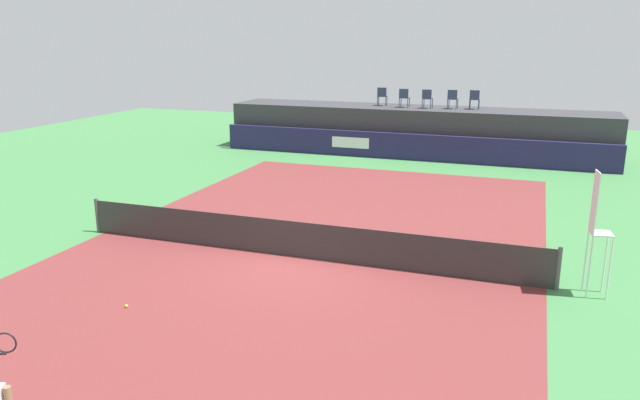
# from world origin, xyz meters

# --- Properties ---
(ground_plane) EXTENTS (48.00, 48.00, 0.00)m
(ground_plane) POSITION_xyz_m (0.00, 3.00, 0.00)
(ground_plane) COLOR #3D7A42
(court_inner) EXTENTS (12.00, 22.00, 0.00)m
(court_inner) POSITION_xyz_m (0.00, 0.00, 0.00)
(court_inner) COLOR maroon
(court_inner) RESTS_ON ground
(sponsor_wall) EXTENTS (18.00, 0.22, 1.20)m
(sponsor_wall) POSITION_xyz_m (-0.01, 13.50, 0.60)
(sponsor_wall) COLOR #231E4C
(sponsor_wall) RESTS_ON ground
(spectator_platform) EXTENTS (18.00, 2.80, 2.20)m
(spectator_platform) POSITION_xyz_m (0.00, 15.30, 1.10)
(spectator_platform) COLOR #38383D
(spectator_platform) RESTS_ON ground
(spectator_chair_far_left) EXTENTS (0.48, 0.48, 0.89)m
(spectator_chair_far_left) POSITION_xyz_m (-1.70, 15.42, 2.69)
(spectator_chair_far_left) COLOR #2D3D56
(spectator_chair_far_left) RESTS_ON spectator_platform
(spectator_chair_left) EXTENTS (0.44, 0.44, 0.89)m
(spectator_chair_left) POSITION_xyz_m (-0.53, 15.02, 2.69)
(spectator_chair_left) COLOR #2D3D56
(spectator_chair_left) RESTS_ON spectator_platform
(spectator_chair_center) EXTENTS (0.45, 0.45, 0.89)m
(spectator_chair_center) POSITION_xyz_m (0.56, 15.01, 2.69)
(spectator_chair_center) COLOR #2D3D56
(spectator_chair_center) RESTS_ON spectator_platform
(spectator_chair_right) EXTENTS (0.45, 0.45, 0.89)m
(spectator_chair_right) POSITION_xyz_m (1.70, 15.22, 2.69)
(spectator_chair_right) COLOR #2D3D56
(spectator_chair_right) RESTS_ON spectator_platform
(spectator_chair_far_right) EXTENTS (0.45, 0.45, 0.89)m
(spectator_chair_far_right) POSITION_xyz_m (2.68, 15.37, 2.69)
(spectator_chair_far_right) COLOR #2D3D56
(spectator_chair_far_right) RESTS_ON spectator_platform
(umpire_chair) EXTENTS (0.50, 0.50, 2.76)m
(umpire_chair) POSITION_xyz_m (6.86, -0.02, 1.59)
(umpire_chair) COLOR white
(umpire_chair) RESTS_ON ground
(tennis_net) EXTENTS (12.40, 0.02, 0.95)m
(tennis_net) POSITION_xyz_m (0.00, 0.00, 0.47)
(tennis_net) COLOR #2D2D2D
(tennis_net) RESTS_ON ground
(net_post_near) EXTENTS (0.10, 0.10, 1.00)m
(net_post_near) POSITION_xyz_m (-6.20, 0.00, 0.50)
(net_post_near) COLOR #4C4C51
(net_post_near) RESTS_ON ground
(net_post_far) EXTENTS (0.10, 0.10, 1.00)m
(net_post_far) POSITION_xyz_m (6.20, 0.00, 0.50)
(net_post_far) COLOR #4C4C51
(net_post_far) RESTS_ON ground
(tennis_ball) EXTENTS (0.07, 0.07, 0.07)m
(tennis_ball) POSITION_xyz_m (-2.26, -3.99, 0.04)
(tennis_ball) COLOR #D8EA33
(tennis_ball) RESTS_ON court_inner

